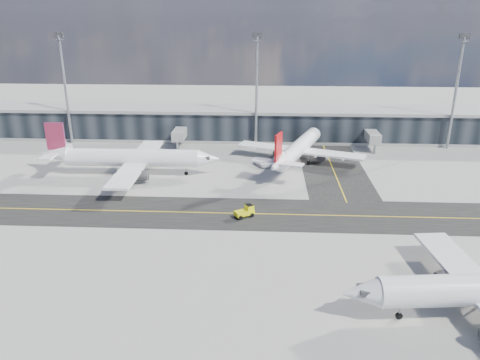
% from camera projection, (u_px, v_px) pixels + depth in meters
% --- Properties ---
extents(ground, '(300.00, 300.00, 0.00)m').
position_uv_depth(ground, '(250.00, 223.00, 79.81)').
color(ground, gray).
rests_on(ground, ground).
extents(taxiway_lanes, '(180.00, 63.00, 0.03)m').
position_uv_depth(taxiway_lanes, '(272.00, 200.00, 89.67)').
color(taxiway_lanes, black).
rests_on(taxiway_lanes, ground).
extents(terminal_concourse, '(152.00, 19.80, 8.80)m').
position_uv_depth(terminal_concourse, '(257.00, 125.00, 129.84)').
color(terminal_concourse, black).
rests_on(terminal_concourse, ground).
extents(floodlight_masts, '(102.50, 0.70, 28.90)m').
position_uv_depth(floodlight_masts, '(257.00, 87.00, 119.36)').
color(floodlight_masts, gray).
rests_on(floodlight_masts, ground).
extents(airliner_af, '(38.85, 33.04, 11.55)m').
position_uv_depth(airliner_af, '(130.00, 158.00, 101.86)').
color(airliner_af, white).
rests_on(airliner_af, ground).
extents(airliner_redtail, '(30.25, 35.01, 10.70)m').
position_uv_depth(airliner_redtail, '(298.00, 149.00, 109.67)').
color(airliner_redtail, white).
rests_on(airliner_redtail, ground).
extents(baggage_tug, '(3.73, 3.11, 2.13)m').
position_uv_depth(baggage_tug, '(246.00, 211.00, 82.03)').
color(baggage_tug, '#FFFC0D').
rests_on(baggage_tug, ground).
extents(service_van, '(4.47, 5.60, 1.42)m').
position_uv_depth(service_van, '(262.00, 163.00, 108.41)').
color(service_van, white).
rests_on(service_van, ground).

